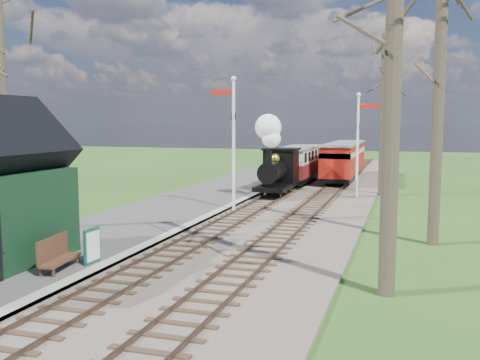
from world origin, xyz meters
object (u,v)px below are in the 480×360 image
object	(u,v)px
locomotive	(276,161)
coach	(298,163)
sign_board	(92,246)
semaphore_far	(359,137)
bench	(56,254)
semaphore_near	(232,134)
red_carriage_b	(348,157)
red_carriage_a	(339,163)

from	to	relation	value
locomotive	coach	xyz separation A→B (m)	(0.01, 6.06, -0.54)
sign_board	locomotive	bearing A→B (deg)	84.41
semaphore_far	sign_board	xyz separation A→B (m)	(-5.91, -16.28, -2.65)
coach	sign_board	size ratio (longest dim) A/B	6.93
sign_board	bench	xyz separation A→B (m)	(-0.58, -0.84, -0.08)
semaphore_far	bench	bearing A→B (deg)	-110.79
semaphore_near	red_carriage_b	distance (m)	18.16
locomotive	semaphore_far	bearing A→B (deg)	8.69
sign_board	bench	distance (m)	1.02
coach	locomotive	bearing A→B (deg)	-90.11
coach	sign_board	xyz separation A→B (m)	(-1.54, -21.67, -0.78)
semaphore_near	bench	world-z (taller)	semaphore_near
locomotive	red_carriage_a	bearing A→B (deg)	69.23
locomotive	sign_board	bearing A→B (deg)	-95.59
red_carriage_b	locomotive	bearing A→B (deg)	-101.91
coach	red_carriage_b	bearing A→B (deg)	67.65
red_carriage_b	semaphore_far	bearing A→B (deg)	-81.39
coach	bench	world-z (taller)	coach
semaphore_far	coach	size ratio (longest dim) A/B	0.82
semaphore_near	sign_board	xyz separation A→B (m)	(-0.77, -10.28, -2.92)
semaphore_far	locomotive	xyz separation A→B (m)	(-4.39, -0.67, -1.33)
semaphore_far	sign_board	size ratio (longest dim) A/B	5.66
sign_board	coach	bearing A→B (deg)	85.94
semaphore_near	red_carriage_b	xyz separation A→B (m)	(3.37, 17.72, -2.13)
locomotive	bench	xyz separation A→B (m)	(-2.11, -16.45, -1.40)
semaphore_far	locomotive	size ratio (longest dim) A/B	1.31
sign_board	bench	size ratio (longest dim) A/B	0.62
semaphore_near	bench	size ratio (longest dim) A/B	3.79
semaphore_near	semaphore_far	world-z (taller)	semaphore_near
red_carriage_b	sign_board	world-z (taller)	red_carriage_b
bench	red_carriage_a	bearing A→B (deg)	78.56
locomotive	red_carriage_a	xyz separation A→B (m)	(2.61, 6.89, -0.53)
red_carriage_a	red_carriage_b	xyz separation A→B (m)	(0.00, 5.50, 0.00)
semaphore_far	sign_board	world-z (taller)	semaphore_far
bench	semaphore_near	bearing A→B (deg)	83.05
semaphore_near	sign_board	bearing A→B (deg)	-94.29
red_carriage_b	bench	world-z (taller)	red_carriage_b
bench	locomotive	bearing A→B (deg)	82.68
coach	sign_board	world-z (taller)	coach
semaphore_near	red_carriage_a	xyz separation A→B (m)	(3.37, 12.22, -2.13)
locomotive	semaphore_near	bearing A→B (deg)	-98.09
red_carriage_b	red_carriage_a	bearing A→B (deg)	-90.00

